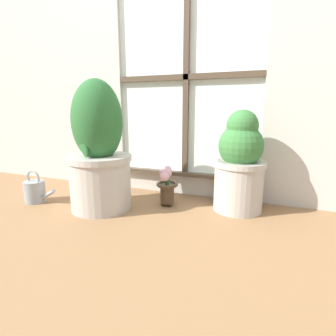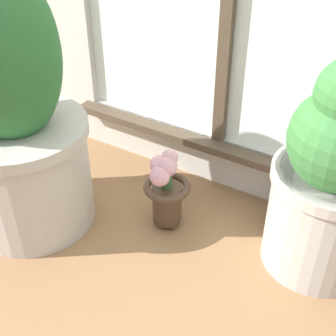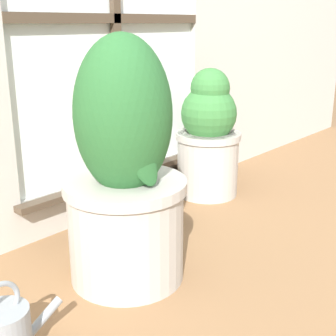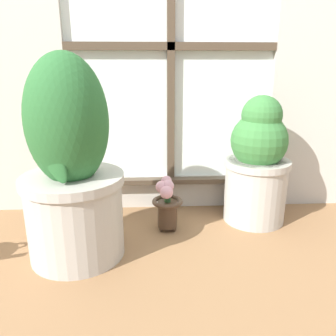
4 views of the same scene
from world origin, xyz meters
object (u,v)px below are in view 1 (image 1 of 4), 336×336
object	(u,v)px
potted_plant_left	(99,154)
flower_vase	(167,185)
watering_can	(35,191)
potted_plant_right	(240,164)

from	to	relation	value
potted_plant_left	flower_vase	xyz separation A→B (m)	(0.35, 0.18, -0.20)
watering_can	potted_plant_left	bearing A→B (deg)	8.09
potted_plant_left	watering_can	distance (m)	0.53
flower_vase	watering_can	bearing A→B (deg)	-163.33
potted_plant_left	potted_plant_right	xyz separation A→B (m)	(0.77, 0.27, -0.06)
potted_plant_left	flower_vase	distance (m)	0.45
potted_plant_right	flower_vase	distance (m)	0.45
potted_plant_left	watering_can	size ratio (longest dim) A/B	3.28
potted_plant_left	potted_plant_right	bearing A→B (deg)	19.00
potted_plant_left	flower_vase	size ratio (longest dim) A/B	3.04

